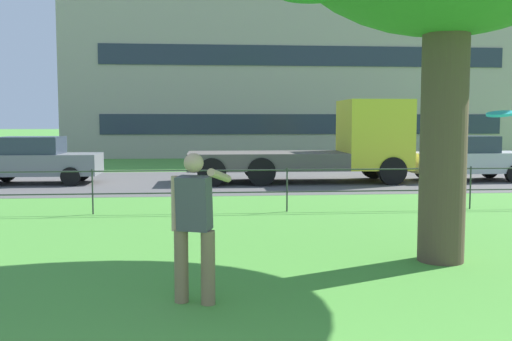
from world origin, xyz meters
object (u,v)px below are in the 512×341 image
at_px(person_thrower, 195,223).
at_px(frisbee, 501,114).
at_px(car_silver_left, 467,158).
at_px(flatbed_truck_right, 331,146).
at_px(car_grey_far_right, 36,160).
at_px(apartment_building_background, 288,36).

relative_size(person_thrower, frisbee, 4.44).
height_order(person_thrower, car_silver_left, person_thrower).
xyz_separation_m(flatbed_truck_right, car_silver_left, (4.76, -0.00, -0.44)).
bearing_deg(car_grey_far_right, apartment_building_background, 59.94).
height_order(person_thrower, flatbed_truck_right, flatbed_truck_right).
height_order(person_thrower, car_grey_far_right, person_thrower).
xyz_separation_m(frisbee, apartment_building_background, (2.75, 33.19, 5.58)).
height_order(person_thrower, apartment_building_background, apartment_building_background).
xyz_separation_m(person_thrower, frisbee, (3.01, -0.98, 1.20)).
bearing_deg(frisbee, car_silver_left, 65.89).
xyz_separation_m(car_grey_far_right, flatbed_truck_right, (9.72, -0.32, 0.44)).
xyz_separation_m(person_thrower, car_grey_far_right, (-5.38, 12.98, -0.14)).
relative_size(car_grey_far_right, car_silver_left, 0.99).
distance_m(flatbed_truck_right, car_silver_left, 4.78).
relative_size(frisbee, car_silver_left, 0.09).
bearing_deg(frisbee, car_grey_far_right, 120.98).
relative_size(flatbed_truck_right, car_silver_left, 1.81).
bearing_deg(car_grey_far_right, car_silver_left, -1.26).
xyz_separation_m(car_silver_left, apartment_building_background, (-3.36, 19.55, 6.92)).
bearing_deg(flatbed_truck_right, car_grey_far_right, 178.14).
height_order(car_grey_far_right, flatbed_truck_right, flatbed_truck_right).
bearing_deg(person_thrower, flatbed_truck_right, 71.04).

